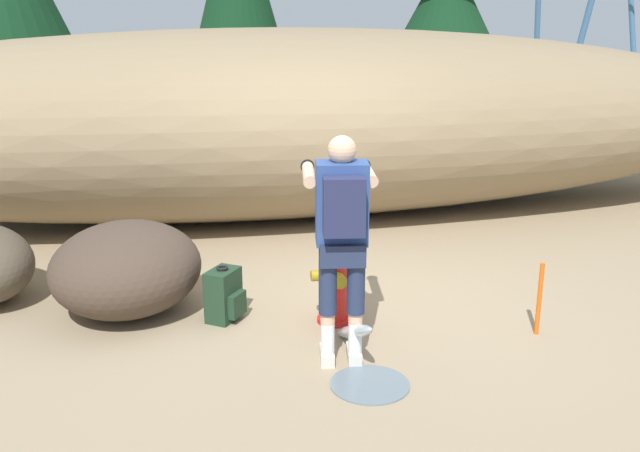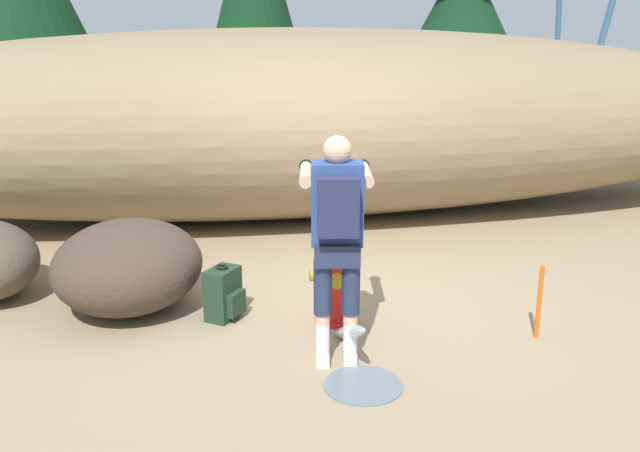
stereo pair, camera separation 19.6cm
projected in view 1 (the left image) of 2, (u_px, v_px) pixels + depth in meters
ground_plane at (344, 313)px, 6.05m from camera, size 56.00×56.00×0.04m
dirt_embankment at (283, 123)px, 8.78m from camera, size 13.78×3.20×2.34m
fire_hydrant at (335, 280)px, 5.73m from camera, size 0.39×0.34×0.80m
hydrant_water_jet at (357, 345)px, 5.10m from camera, size 0.55×1.23×0.55m
utility_worker at (342, 223)px, 4.89m from camera, size 0.62×1.02×1.67m
spare_backpack at (224, 295)px, 5.82m from camera, size 0.36×0.36×0.47m
boulder_mid at (126, 268)px, 5.94m from camera, size 1.69×1.74×0.78m
survey_stake at (539, 299)px, 5.52m from camera, size 0.04×0.04×0.60m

